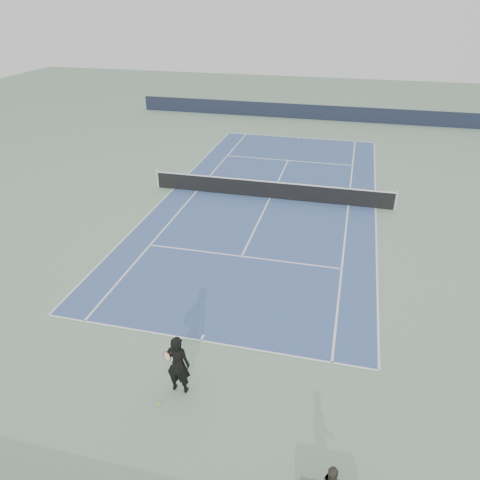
# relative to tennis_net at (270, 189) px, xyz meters

# --- Properties ---
(ground) EXTENTS (80.00, 80.00, 0.00)m
(ground) POSITION_rel_tennis_net_xyz_m (0.00, 0.00, -0.50)
(ground) COLOR gray
(court_surface) EXTENTS (10.97, 23.77, 0.01)m
(court_surface) POSITION_rel_tennis_net_xyz_m (0.00, 0.00, -0.50)
(court_surface) COLOR #3B558B
(court_surface) RESTS_ON ground
(tennis_net) EXTENTS (12.90, 0.10, 1.07)m
(tennis_net) POSITION_rel_tennis_net_xyz_m (0.00, 0.00, 0.00)
(tennis_net) COLOR silver
(tennis_net) RESTS_ON ground
(windscreen_far) EXTENTS (30.00, 0.25, 1.20)m
(windscreen_far) POSITION_rel_tennis_net_xyz_m (0.00, 17.88, 0.10)
(windscreen_far) COLOR black
(windscreen_far) RESTS_ON ground
(tennis_player) EXTENTS (0.80, 0.51, 1.86)m
(tennis_player) POSITION_rel_tennis_net_xyz_m (0.07, -13.95, 0.43)
(tennis_player) COLOR black
(tennis_player) RESTS_ON ground
(tennis_ball) EXTENTS (0.07, 0.07, 0.07)m
(tennis_ball) POSITION_rel_tennis_net_xyz_m (-0.29, -14.61, -0.47)
(tennis_ball) COLOR #C8E72F
(tennis_ball) RESTS_ON ground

